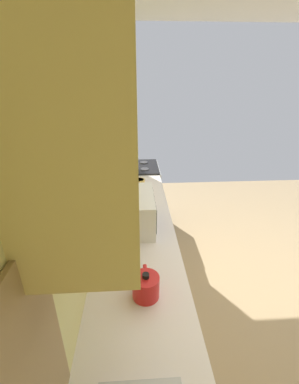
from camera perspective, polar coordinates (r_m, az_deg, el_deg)
The scene contains 8 objects.
ground_plane at distance 2.96m, azimuth 25.89°, elevation -22.05°, with size 6.19×6.19×0.00m, color tan.
wall_back at distance 1.87m, azimuth -14.27°, elevation 1.16°, with size 3.99×0.12×2.63m, color #DDD481.
counter_run at distance 2.10m, azimuth -2.53°, elevation -24.76°, with size 3.20×0.63×0.89m.
upper_cabinets at distance 1.37m, azimuth -10.07°, elevation 17.65°, with size 1.75×0.31×0.66m.
oven_range at distance 3.63m, azimuth -2.93°, elevation -0.91°, with size 0.62×0.64×1.07m.
microwave at distance 2.08m, azimuth -3.59°, elevation -4.23°, with size 0.50×0.34×0.29m.
bowl at distance 2.91m, azimuth -2.35°, elevation 2.34°, with size 0.13×0.13×0.06m.
kettle at distance 1.53m, azimuth -0.84°, elevation -20.46°, with size 0.21×0.15×0.16m.
Camera 1 is at (-1.68, 1.30, 2.06)m, focal length 23.69 mm.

